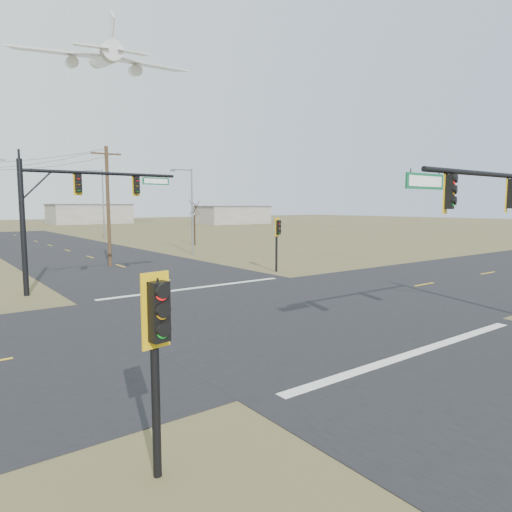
{
  "coord_description": "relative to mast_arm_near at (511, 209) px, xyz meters",
  "views": [
    {
      "loc": [
        -13.27,
        -16.14,
        4.94
      ],
      "look_at": [
        -0.41,
        1.0,
        2.55
      ],
      "focal_mm": 32.0,
      "sensor_mm": 36.0,
      "label": 1
    }
  ],
  "objects": [
    {
      "name": "ground",
      "position": [
        -3.98,
        8.46,
        -4.8
      ],
      "size": [
        320.0,
        320.0,
        0.0
      ],
      "primitive_type": "plane",
      "color": "brown",
      "rests_on": "ground"
    },
    {
      "name": "road_ew",
      "position": [
        -3.98,
        8.46,
        -4.79
      ],
      "size": [
        160.0,
        14.0,
        0.02
      ],
      "primitive_type": "cube",
      "color": "black",
      "rests_on": "ground"
    },
    {
      "name": "road_ns",
      "position": [
        -3.98,
        8.46,
        -4.79
      ],
      "size": [
        14.0,
        160.0,
        0.02
      ],
      "primitive_type": "cube",
      "color": "black",
      "rests_on": "ground"
    },
    {
      "name": "stop_bar_near",
      "position": [
        -3.98,
        0.96,
        -4.77
      ],
      "size": [
        12.0,
        0.4,
        0.01
      ],
      "primitive_type": "cube",
      "color": "silver",
      "rests_on": "road_ns"
    },
    {
      "name": "stop_bar_far",
      "position": [
        -3.98,
        15.96,
        -4.77
      ],
      "size": [
        12.0,
        0.4,
        0.01
      ],
      "primitive_type": "cube",
      "color": "silver",
      "rests_on": "road_ns"
    },
    {
      "name": "mast_arm_near",
      "position": [
        0.0,
        0.0,
        0.0
      ],
      "size": [
        10.33,
        0.57,
        6.57
      ],
      "rotation": [
        0.0,
        0.0,
        0.35
      ],
      "color": "black",
      "rests_on": "ground"
    },
    {
      "name": "mast_arm_far",
      "position": [
        -9.65,
        19.61,
        0.54
      ],
      "size": [
        9.15,
        0.55,
        7.41
      ],
      "rotation": [
        0.0,
        0.0,
        0.31
      ],
      "color": "black",
      "rests_on": "ground"
    },
    {
      "name": "pedestal_signal_ne",
      "position": [
        4.25,
        18.29,
        -1.83
      ],
      "size": [
        0.67,
        0.57,
        4.02
      ],
      "rotation": [
        0.0,
        0.0,
        0.36
      ],
      "color": "black",
      "rests_on": "ground"
    },
    {
      "name": "pedestal_signal_sw",
      "position": [
        -13.98,
        -0.47,
        -1.97
      ],
      "size": [
        0.61,
        0.51,
        3.81
      ],
      "rotation": [
        0.0,
        0.0,
        0.14
      ],
      "color": "black",
      "rests_on": "ground"
    },
    {
      "name": "utility_pole_near",
      "position": [
        -4.76,
        28.63,
        0.17
      ],
      "size": [
        2.34,
        0.28,
        9.57
      ],
      "rotation": [
        0.0,
        0.0,
        -0.05
      ],
      "color": "#49341F",
      "rests_on": "ground"
    },
    {
      "name": "streetlight_a",
      "position": [
        4.94,
        32.82,
        0.02
      ],
      "size": [
        2.41,
        0.37,
        8.59
      ],
      "rotation": [
        0.0,
        0.0,
        0.36
      ],
      "color": "slate",
      "rests_on": "ground"
    },
    {
      "name": "streetlight_b",
      "position": [
        4.59,
        58.43,
        0.84
      ],
      "size": [
        2.8,
        0.35,
        10.04
      ],
      "rotation": [
        0.0,
        0.0,
        -0.18
      ],
      "color": "slate",
      "rests_on": "ground"
    },
    {
      "name": "bare_tree_c",
      "position": [
        10.38,
        41.76,
        -0.1
      ],
      "size": [
        3.24,
        3.24,
        5.99
      ],
      "rotation": [
        0.0,
        0.0,
        0.34
      ],
      "color": "black",
      "rests_on": "ground"
    },
    {
      "name": "warehouse_mid",
      "position": [
        21.02,
        118.46,
        -2.3
      ],
      "size": [
        20.0,
        12.0,
        5.0
      ],
      "primitive_type": "cube",
      "color": "#A39D91",
      "rests_on": "ground"
    },
    {
      "name": "warehouse_right",
      "position": [
        51.02,
        93.46,
        -2.55
      ],
      "size": [
        18.0,
        10.0,
        4.5
      ],
      "primitive_type": "cube",
      "color": "#A39D91",
      "rests_on": "ground"
    },
    {
      "name": "jet_airliner",
      "position": [
        15.35,
        86.32,
        29.78
      ],
      "size": [
        25.77,
        26.84,
        14.44
      ],
      "rotation": [
        0.0,
        -0.2,
        1.4
      ],
      "color": "silver"
    }
  ]
}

